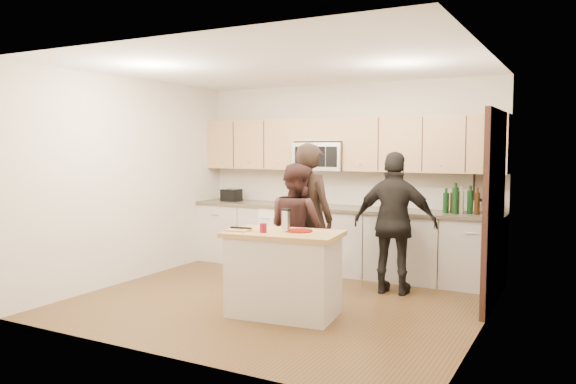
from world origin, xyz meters
The scene contains 21 objects.
floor centered at (0.00, 0.00, 0.00)m, with size 4.50×4.50×0.00m, color brown.
room_shell centered at (0.00, 0.00, 1.73)m, with size 4.52×4.02×2.71m.
back_cabinetry centered at (0.00, 1.69, 0.47)m, with size 4.50×0.66×0.94m.
upper_cabinetry centered at (0.03, 1.83, 1.84)m, with size 4.50×0.33×0.75m.
microwave centered at (-0.31, 1.80, 1.65)m, with size 0.76×0.41×0.40m.
doorway centered at (2.23, 0.90, 1.16)m, with size 0.06×1.25×2.20m.
framed_picture centered at (1.95, 1.98, 1.28)m, with size 0.30×0.03×0.38m.
dish_towel centered at (-0.95, 1.50, 0.80)m, with size 0.34×0.60×0.48m.
island centered at (0.31, -0.48, 0.45)m, with size 1.27×0.83×0.90m.
red_plate centered at (0.46, -0.39, 0.91)m, with size 0.28×0.28×0.02m, color maroon.
box_grater centered at (0.35, -0.50, 1.03)m, with size 0.08×0.06×0.23m.
drink_glass centered at (0.16, -0.64, 0.95)m, with size 0.07×0.07×0.10m, color maroon.
cutting_board centered at (-0.14, -0.67, 0.91)m, with size 0.24×0.17×0.02m, color tan.
tongs centered at (-0.14, -0.61, 0.93)m, with size 0.24×0.03×0.02m, color black.
knife centered at (0.02, -0.63, 0.92)m, with size 0.20×0.02×0.01m, color silver.
toaster centered at (-1.79, 1.67, 1.03)m, with size 0.27×0.24×0.19m.
bottle_cluster centered at (1.74, 1.68, 1.12)m, with size 0.58×0.22×0.40m.
orchid centered at (2.10, 1.72, 1.16)m, with size 0.24×0.19×0.43m, color #2D702D.
woman_left centered at (0.11, 0.58, 0.92)m, with size 0.67×0.44×1.84m, color black.
woman_center centered at (0.01, 0.40, 0.80)m, with size 0.78×0.60×1.60m, color #331C19.
woman_right centered at (1.08, 0.94, 0.87)m, with size 1.02×0.42×1.73m, color black.
Camera 1 is at (3.12, -5.62, 1.80)m, focal length 35.00 mm.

